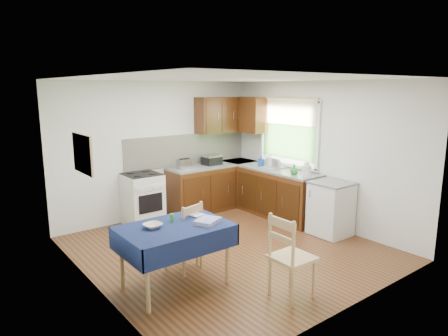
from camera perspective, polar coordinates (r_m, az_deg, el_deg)
floor at (r=6.12m, az=0.61°, el=-11.43°), size 4.20×4.20×0.00m
ceiling at (r=5.65m, az=0.67°, el=12.67°), size 4.00×4.20×0.02m
wall_back at (r=7.49m, az=-9.38°, el=2.58°), size 4.00×0.02×2.50m
wall_front at (r=4.35m, az=18.09°, el=-4.11°), size 4.00×0.02×2.50m
wall_left at (r=4.81m, az=-18.43°, el=-2.69°), size 0.02×4.20×2.50m
wall_right at (r=7.15m, az=13.32°, el=2.02°), size 0.02×4.20×2.50m
base_cabinets at (r=7.73m, az=2.74°, el=-3.22°), size 1.90×2.30×0.86m
worktop_back at (r=7.86m, az=-1.50°, el=0.39°), size 1.90×0.60×0.04m
worktop_right at (r=7.42m, az=7.84°, el=-0.36°), size 0.60×1.70×0.04m
worktop_corner at (r=8.25m, az=2.14°, el=0.91°), size 0.60×0.60×0.04m
splashback at (r=7.81m, az=-5.12°, el=2.67°), size 2.70×0.02×0.60m
upper_cabinets at (r=8.02m, az=1.23°, el=7.61°), size 1.20×0.85×0.70m
stove at (r=7.17m, az=-11.55°, el=-4.35°), size 0.60×0.61×0.92m
window at (r=7.54m, az=9.18°, el=5.71°), size 0.04×1.48×1.26m
fridge at (r=6.77m, az=15.02°, el=-5.61°), size 0.58×0.60×0.89m
corkboard at (r=5.03m, az=-19.51°, el=1.89°), size 0.04×0.62×0.47m
dining_table at (r=4.83m, az=-7.06°, el=-9.36°), size 1.28×0.86×0.77m
chair_far at (r=5.29m, az=-5.51°, el=-9.51°), size 0.50×0.50×0.93m
chair_near at (r=4.66m, az=9.33°, el=-12.08°), size 0.44×0.44×0.99m
toaster at (r=7.45m, az=-5.70°, el=0.61°), size 0.26×0.16×0.20m
sandwich_press at (r=7.81m, az=-1.79°, el=1.18°), size 0.33×0.29×0.19m
sauce_bottle at (r=7.65m, az=-2.10°, el=0.98°), size 0.04×0.04×0.19m
yellow_packet at (r=8.05m, az=-0.76°, el=1.37°), size 0.12×0.09×0.16m
dish_rack at (r=7.53m, az=7.05°, el=0.17°), size 0.42×0.32×0.20m
kettle at (r=6.90m, az=11.72°, el=-0.25°), size 0.15×0.15×0.26m
cup at (r=7.84m, az=-0.76°, el=0.93°), size 0.17×0.17×0.11m
soap_bottle_a at (r=7.52m, az=6.59°, el=1.02°), size 0.15×0.15×0.27m
soap_bottle_b at (r=7.67m, az=5.34°, el=1.03°), size 0.12×0.11×0.21m
soap_bottle_c at (r=7.02m, az=9.99°, el=-0.19°), size 0.20×0.20×0.18m
plate_bowl at (r=4.76m, az=-10.14°, el=-8.12°), size 0.24×0.24×0.05m
book at (r=5.10m, az=-4.84°, el=-6.83°), size 0.21×0.25×0.02m
spice_jar at (r=4.92m, az=-7.44°, el=-7.06°), size 0.05×0.05×0.10m
tea_towel at (r=4.84m, az=-2.38°, el=-7.59°), size 0.36×0.33×0.05m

